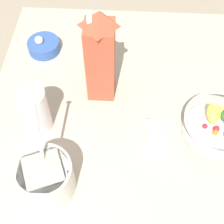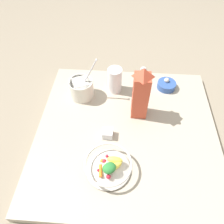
{
  "view_description": "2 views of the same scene",
  "coord_description": "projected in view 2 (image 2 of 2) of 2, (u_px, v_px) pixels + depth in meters",
  "views": [
    {
      "loc": [
        0.55,
        -0.05,
        0.81
      ],
      "look_at": [
        0.07,
        -0.08,
        0.12
      ],
      "focal_mm": 50.0,
      "sensor_mm": 36.0,
      "label": 1
    },
    {
      "loc": [
        0.03,
        0.65,
        0.95
      ],
      "look_at": [
        0.08,
        -0.06,
        0.1
      ],
      "focal_mm": 35.0,
      "sensor_mm": 36.0,
      "label": 2
    }
  ],
  "objects": [
    {
      "name": "yogurt_tub",
      "position": [
        81.0,
        88.0,
        1.22
      ],
      "size": [
        0.17,
        0.13,
        0.25
      ],
      "color": "silver",
      "rests_on": "countertop"
    },
    {
      "name": "drinking_cup",
      "position": [
        115.0,
        80.0,
        1.24
      ],
      "size": [
        0.08,
        0.08,
        0.15
      ],
      "color": "white",
      "rests_on": "countertop"
    },
    {
      "name": "garlic_bowl",
      "position": [
        166.0,
        85.0,
        1.29
      ],
      "size": [
        0.11,
        0.11,
        0.06
      ],
      "color": "#3356A3",
      "rests_on": "countertop"
    },
    {
      "name": "fruit_bowl",
      "position": [
        109.0,
        166.0,
        0.94
      ],
      "size": [
        0.21,
        0.21,
        0.08
      ],
      "color": "silver",
      "rests_on": "countertop"
    },
    {
      "name": "spice_jar",
      "position": [
        108.0,
        134.0,
        1.07
      ],
      "size": [
        0.05,
        0.05,
        0.04
      ],
      "color": "silver",
      "rests_on": "countertop"
    },
    {
      "name": "milk_carton",
      "position": [
        141.0,
        93.0,
        1.06
      ],
      "size": [
        0.08,
        0.08,
        0.3
      ],
      "color": "#CC4C33",
      "rests_on": "countertop"
    },
    {
      "name": "countertop",
      "position": [
        126.0,
        132.0,
        1.13
      ],
      "size": [
        0.91,
        0.91,
        0.04
      ],
      "color": "#B2A893",
      "rests_on": "ground_plane"
    },
    {
      "name": "ground_plane",
      "position": [
        126.0,
        135.0,
        1.14
      ],
      "size": [
        6.0,
        6.0,
        0.0
      ],
      "primitive_type": "plane",
      "color": "gray"
    }
  ]
}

